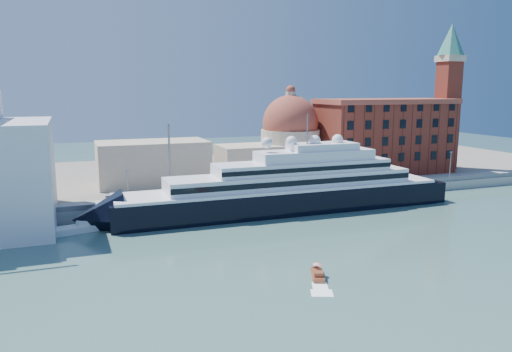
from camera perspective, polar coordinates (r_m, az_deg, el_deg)
name	(u,v)px	position (r m, az deg, el deg)	size (l,w,h in m)	color
ground	(310,241)	(95.47, 6.23, -7.40)	(400.00, 400.00, 0.00)	#32574F
quay	(249,198)	(125.38, -0.77, -2.54)	(180.00, 10.00, 2.50)	gray
land	(207,173)	(163.89, -5.64, 0.29)	(260.00, 72.00, 2.00)	slate
quay_fence	(256,194)	(120.86, -0.05, -2.12)	(180.00, 0.10, 1.20)	slate
superyacht	(273,193)	(115.34, 1.99, -1.96)	(88.79, 12.31, 26.54)	black
service_barge	(79,228)	(106.84, -19.62, -5.66)	(11.24, 6.03, 2.41)	white
water_taxi	(318,274)	(77.79, 7.06, -11.07)	(3.47, 5.37, 2.43)	maroon
warehouse	(384,135)	(163.35, 14.46, 4.52)	(43.00, 19.00, 23.25)	maroon
campanile	(448,87)	(177.57, 21.13, 9.42)	(8.40, 8.40, 47.00)	maroon
church	(242,148)	(147.94, -1.57, 3.17)	(66.00, 18.00, 25.50)	beige
lamp_posts	(201,168)	(118.50, -6.27, 0.89)	(120.80, 2.40, 18.00)	slate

